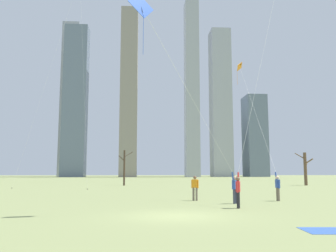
% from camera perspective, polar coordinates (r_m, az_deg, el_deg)
% --- Properties ---
extents(ground_plane, '(400.00, 400.00, 0.00)m').
position_cam_1_polar(ground_plane, '(15.86, 1.52, -14.10)').
color(ground_plane, '#848E56').
extents(kite_flyer_midfield_right_orange, '(1.63, 13.39, 13.37)m').
position_cam_1_polar(kite_flyer_midfield_right_orange, '(26.84, 15.70, -4.90)').
color(kite_flyer_midfield_right_orange, '#726656').
rests_on(kite_flyer_midfield_right_orange, ground).
extents(kite_flyer_midfield_left_green, '(6.27, 6.67, 19.07)m').
position_cam_1_polar(kite_flyer_midfield_left_green, '(20.40, 12.39, -3.09)').
color(kite_flyer_midfield_left_green, black).
rests_on(kite_flyer_midfield_left_green, ground).
extents(kite_flyer_midfield_center_blue, '(6.48, 5.94, 10.30)m').
position_cam_1_polar(kite_flyer_midfield_center_blue, '(20.72, 8.06, -4.78)').
color(kite_flyer_midfield_center_blue, '#33384C').
rests_on(kite_flyer_midfield_center_blue, ground).
extents(bystander_watching_nearby, '(0.46, 0.34, 1.62)m').
position_cam_1_polar(bystander_watching_nearby, '(24.11, 4.31, -9.61)').
color(bystander_watching_nearby, '#726656').
rests_on(bystander_watching_nearby, ground).
extents(bare_tree_right_of_center, '(2.04, 0.97, 4.93)m').
position_cam_1_polar(bare_tree_right_of_center, '(51.09, -6.96, -6.44)').
color(bare_tree_right_of_center, '#423326').
rests_on(bare_tree_right_of_center, ground).
extents(bare_tree_far_right_edge, '(2.39, 2.82, 4.65)m').
position_cam_1_polar(bare_tree_far_right_edge, '(54.97, 21.00, -6.17)').
color(bare_tree_far_right_edge, brown).
rests_on(bare_tree_far_right_edge, ground).
extents(skyline_squat_block, '(8.90, 6.91, 59.40)m').
position_cam_1_polar(skyline_squat_block, '(144.65, -14.51, 4.00)').
color(skyline_squat_block, slate).
rests_on(skyline_squat_block, ground).
extents(skyline_mid_tower_left, '(7.22, 5.26, 66.95)m').
position_cam_1_polar(skyline_mid_tower_left, '(160.15, -15.39, 4.32)').
color(skyline_mid_tower_left, '#9EA3AD').
rests_on(skyline_mid_tower_left, ground).
extents(skyline_slender_spire, '(5.34, 6.95, 79.13)m').
position_cam_1_polar(skyline_slender_spire, '(142.25, 3.79, 6.15)').
color(skyline_slender_spire, '#9EA3AD').
rests_on(skyline_slender_spire, ground).
extents(skyline_wide_slab, '(6.52, 10.93, 66.29)m').
position_cam_1_polar(skyline_wide_slab, '(142.63, -6.21, 5.38)').
color(skyline_wide_slab, gray).
rests_on(skyline_wide_slab, ground).
extents(skyline_mid_tower_right, '(8.08, 10.84, 33.23)m').
position_cam_1_polar(skyline_mid_tower_right, '(152.06, 13.64, -1.56)').
color(skyline_mid_tower_right, slate).
rests_on(skyline_mid_tower_right, ground).
extents(skyline_short_annex, '(8.02, 8.90, 61.33)m').
position_cam_1_polar(skyline_short_annex, '(150.73, 8.35, 3.76)').
color(skyline_short_annex, '#9EA3AD').
rests_on(skyline_short_annex, ground).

